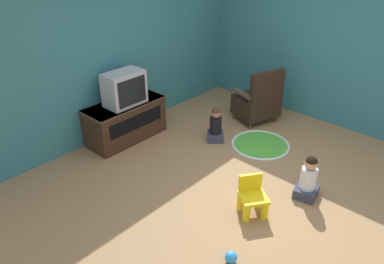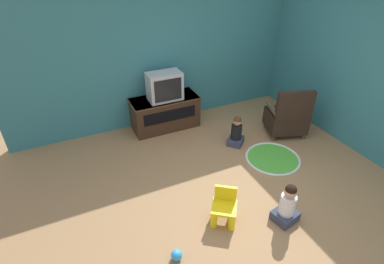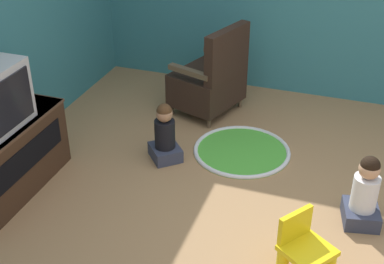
% 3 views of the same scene
% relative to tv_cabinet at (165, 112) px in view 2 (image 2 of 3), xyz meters
% --- Properties ---
extents(ground_plane, '(30.00, 30.00, 0.00)m').
position_rel_tv_cabinet_xyz_m(ground_plane, '(0.32, -2.13, -0.31)').
color(ground_plane, '#9E754C').
extents(wall_back, '(5.43, 0.12, 2.59)m').
position_rel_tv_cabinet_xyz_m(wall_back, '(0.03, 0.35, 0.98)').
color(wall_back, teal).
rests_on(wall_back, ground_plane).
extents(tv_cabinet, '(1.23, 0.55, 0.60)m').
position_rel_tv_cabinet_xyz_m(tv_cabinet, '(0.00, 0.00, 0.00)').
color(tv_cabinet, '#382316').
rests_on(tv_cabinet, ground_plane).
extents(television, '(0.59, 0.36, 0.50)m').
position_rel_tv_cabinet_xyz_m(television, '(-0.00, -0.05, 0.54)').
color(television, '#B7B7BC').
rests_on(television, tv_cabinet).
extents(black_armchair, '(0.80, 0.74, 0.94)m').
position_rel_tv_cabinet_xyz_m(black_armchair, '(1.88, -1.17, 0.05)').
color(black_armchair, brown).
rests_on(black_armchair, ground_plane).
extents(yellow_kid_chair, '(0.41, 0.41, 0.46)m').
position_rel_tv_cabinet_xyz_m(yellow_kid_chair, '(-0.14, -2.44, -0.12)').
color(yellow_kid_chair, yellow).
rests_on(yellow_kid_chair, ground_plane).
extents(play_mat, '(0.89, 0.89, 0.04)m').
position_rel_tv_cabinet_xyz_m(play_mat, '(1.22, -1.68, -0.30)').
color(play_mat, green).
rests_on(play_mat, ground_plane).
extents(child_watching_left, '(0.37, 0.36, 0.54)m').
position_rel_tv_cabinet_xyz_m(child_watching_left, '(0.90, -1.06, -0.08)').
color(child_watching_left, '#33384C').
rests_on(child_watching_left, ground_plane).
extents(child_watching_center, '(0.34, 0.31, 0.58)m').
position_rel_tv_cabinet_xyz_m(child_watching_center, '(0.56, -2.77, -0.06)').
color(child_watching_center, '#33384C').
rests_on(child_watching_center, ground_plane).
extents(toy_ball, '(0.13, 0.13, 0.13)m').
position_rel_tv_cabinet_xyz_m(toy_ball, '(-0.89, -2.71, -0.25)').
color(toy_ball, '#3399E5').
rests_on(toy_ball, ground_plane).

